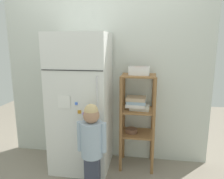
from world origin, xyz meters
TOP-DOWN VIEW (x-y plane):
  - ground_plane at (0.00, 0.00)m, footprint 6.00×6.00m
  - kitchen_wall_back at (0.00, 0.33)m, footprint 2.63×0.03m
  - refrigerator at (-0.24, 0.02)m, footprint 0.67×0.60m
  - child_standing at (-0.01, -0.41)m, footprint 0.30×0.22m
  - pantry_shelf_unit at (0.42, 0.13)m, footprint 0.41×0.35m
  - fruit_bin at (0.43, 0.14)m, footprint 0.24×0.17m

SIDE VIEW (x-z plane):
  - ground_plane at x=0.00m, z-range 0.00..0.00m
  - child_standing at x=-0.01m, z-range 0.10..1.03m
  - pantry_shelf_unit at x=0.42m, z-range 0.13..1.29m
  - refrigerator at x=-0.24m, z-range 0.00..1.63m
  - kitchen_wall_back at x=0.00m, z-range 0.00..2.13m
  - fruit_bin at x=0.43m, z-range 1.15..1.24m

